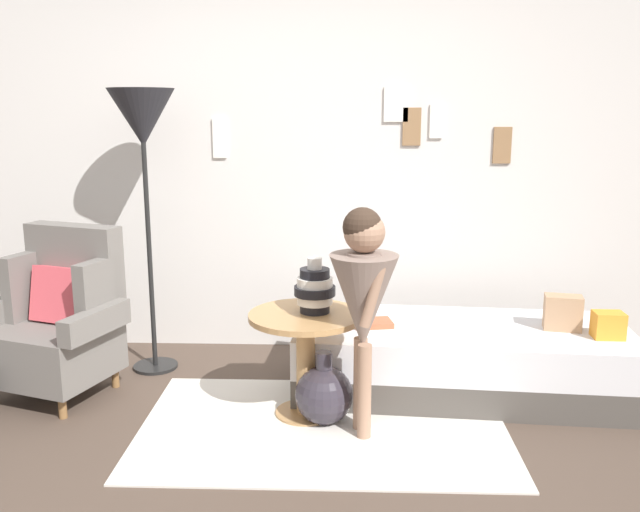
% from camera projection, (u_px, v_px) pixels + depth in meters
% --- Properties ---
extents(ground_plane, '(12.00, 12.00, 0.00)m').
position_uv_depth(ground_plane, '(278.00, 494.00, 2.92)').
color(ground_plane, '#4C3D33').
extents(gallery_wall, '(4.80, 0.12, 2.60)m').
position_uv_depth(gallery_wall, '(303.00, 159.00, 4.55)').
color(gallery_wall, silver).
rests_on(gallery_wall, ground).
extents(rug, '(1.90, 1.21, 0.01)m').
position_uv_depth(rug, '(323.00, 427.00, 3.53)').
color(rug, silver).
rests_on(rug, ground).
extents(armchair, '(0.87, 0.76, 0.97)m').
position_uv_depth(armchair, '(60.00, 320.00, 3.90)').
color(armchair, olive).
rests_on(armchair, ground).
extents(daybed, '(1.96, 0.95, 0.40)m').
position_uv_depth(daybed, '(461.00, 359.00, 3.95)').
color(daybed, '#4C4742').
rests_on(daybed, ground).
extents(pillow_head, '(0.16, 0.12, 0.15)m').
position_uv_depth(pillow_head, '(608.00, 325.00, 3.69)').
color(pillow_head, orange).
rests_on(pillow_head, daybed).
extents(pillow_mid, '(0.22, 0.16, 0.20)m').
position_uv_depth(pillow_mid, '(563.00, 313.00, 3.83)').
color(pillow_mid, tan).
rests_on(pillow_mid, daybed).
extents(side_table, '(0.60, 0.60, 0.58)m').
position_uv_depth(side_table, '(306.00, 342.00, 3.59)').
color(side_table, tan).
rests_on(side_table, ground).
extents(vase_striped, '(0.22, 0.22, 0.30)m').
position_uv_depth(vase_striped, '(315.00, 289.00, 3.56)').
color(vase_striped, black).
rests_on(vase_striped, side_table).
extents(floor_lamp, '(0.40, 0.40, 1.75)m').
position_uv_depth(floor_lamp, '(143.00, 128.00, 4.03)').
color(floor_lamp, black).
rests_on(floor_lamp, ground).
extents(person_child, '(0.34, 0.34, 1.17)m').
position_uv_depth(person_child, '(363.00, 292.00, 3.30)').
color(person_child, '#A37A60').
rests_on(person_child, ground).
extents(book_on_daybed, '(0.25, 0.20, 0.03)m').
position_uv_depth(book_on_daybed, '(373.00, 323.00, 3.92)').
color(book_on_daybed, '#B45B3A').
rests_on(book_on_daybed, daybed).
extents(demijohn_near, '(0.31, 0.31, 0.39)m').
position_uv_depth(demijohn_near, '(324.00, 394.00, 3.56)').
color(demijohn_near, '#332D38').
rests_on(demijohn_near, ground).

